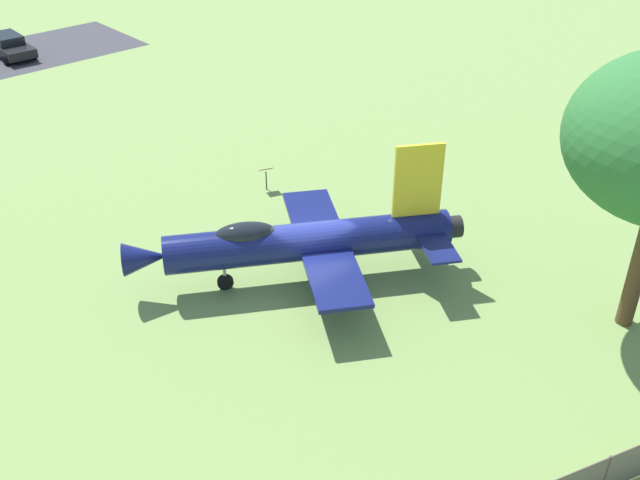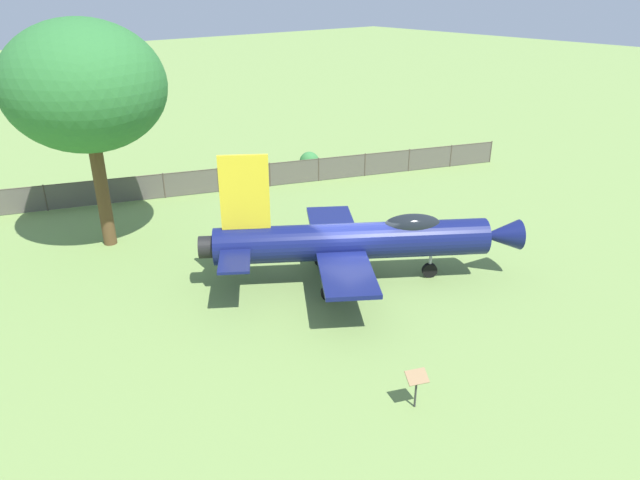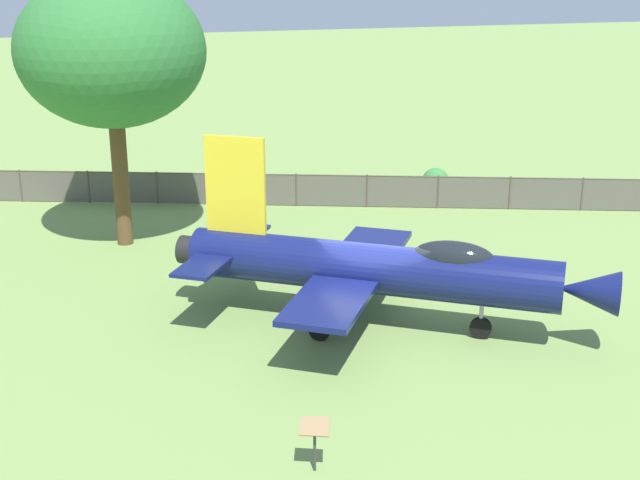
# 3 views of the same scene
# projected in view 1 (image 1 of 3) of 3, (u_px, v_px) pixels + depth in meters

# --- Properties ---
(ground_plane) EXTENTS (200.00, 200.00, 0.00)m
(ground_plane) POSITION_uv_depth(u_px,v_px,m) (309.00, 280.00, 27.83)
(ground_plane) COLOR #75934C
(display_jet) EXTENTS (11.34, 9.09, 5.22)m
(display_jet) POSITION_uv_depth(u_px,v_px,m) (300.00, 241.00, 26.84)
(display_jet) COLOR #111951
(display_jet) RESTS_ON ground_plane
(info_plaque) EXTENTS (0.71, 0.60, 1.14)m
(info_plaque) POSITION_uv_depth(u_px,v_px,m) (266.00, 173.00, 33.49)
(info_plaque) COLOR #333333
(info_plaque) RESTS_ON ground_plane
(parked_car_black) EXTENTS (2.44, 4.85, 1.43)m
(parked_car_black) POSITION_uv_depth(u_px,v_px,m) (9.00, 45.00, 49.86)
(parked_car_black) COLOR black
(parked_car_black) RESTS_ON ground_plane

